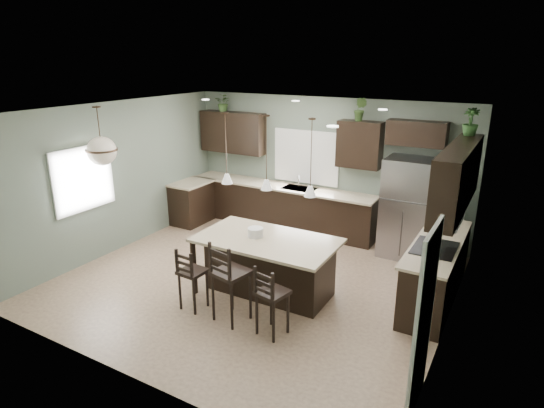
{
  "coord_description": "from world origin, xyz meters",
  "views": [
    {
      "loc": [
        3.62,
        -5.77,
        3.57
      ],
      "look_at": [
        0.1,
        0.4,
        1.25
      ],
      "focal_mm": 30.0,
      "sensor_mm": 36.0,
      "label": 1
    }
  ],
  "objects_px": {
    "kitchen_island": "(267,266)",
    "plant_back_left": "(224,103)",
    "bar_stool_right": "(272,300)",
    "refrigerator": "(408,208)",
    "bar_stool_left": "(193,278)",
    "serving_dish": "(255,232)",
    "bar_stool_center": "(231,281)"
  },
  "relations": [
    {
      "from": "bar_stool_center",
      "to": "bar_stool_right",
      "type": "distance_m",
      "value": 0.67
    },
    {
      "from": "kitchen_island",
      "to": "bar_stool_right",
      "type": "relative_size",
      "value": 2.11
    },
    {
      "from": "bar_stool_right",
      "to": "bar_stool_center",
      "type": "bearing_deg",
      "value": -170.2
    },
    {
      "from": "bar_stool_center",
      "to": "bar_stool_right",
      "type": "relative_size",
      "value": 1.19
    },
    {
      "from": "bar_stool_right",
      "to": "plant_back_left",
      "type": "height_order",
      "value": "plant_back_left"
    },
    {
      "from": "bar_stool_left",
      "to": "plant_back_left",
      "type": "xyz_separation_m",
      "value": [
        -2.02,
        3.72,
        2.11
      ]
    },
    {
      "from": "serving_dish",
      "to": "bar_stool_center",
      "type": "xyz_separation_m",
      "value": [
        0.15,
        -0.89,
        -0.39
      ]
    },
    {
      "from": "serving_dish",
      "to": "bar_stool_right",
      "type": "bearing_deg",
      "value": -48.05
    },
    {
      "from": "plant_back_left",
      "to": "bar_stool_left",
      "type": "bearing_deg",
      "value": -61.51
    },
    {
      "from": "serving_dish",
      "to": "bar_stool_right",
      "type": "relative_size",
      "value": 0.24
    },
    {
      "from": "bar_stool_center",
      "to": "plant_back_left",
      "type": "distance_m",
      "value": 4.99
    },
    {
      "from": "serving_dish",
      "to": "bar_stool_center",
      "type": "bearing_deg",
      "value": -80.32
    },
    {
      "from": "serving_dish",
      "to": "bar_stool_left",
      "type": "xyz_separation_m",
      "value": [
        -0.52,
        -0.91,
        -0.51
      ]
    },
    {
      "from": "serving_dish",
      "to": "bar_stool_center",
      "type": "distance_m",
      "value": 0.98
    },
    {
      "from": "serving_dish",
      "to": "bar_stool_left",
      "type": "bearing_deg",
      "value": -119.7
    },
    {
      "from": "bar_stool_left",
      "to": "bar_stool_right",
      "type": "height_order",
      "value": "bar_stool_right"
    },
    {
      "from": "bar_stool_center",
      "to": "bar_stool_right",
      "type": "xyz_separation_m",
      "value": [
        0.67,
        -0.02,
        -0.1
      ]
    },
    {
      "from": "kitchen_island",
      "to": "serving_dish",
      "type": "distance_m",
      "value": 0.57
    },
    {
      "from": "refrigerator",
      "to": "bar_stool_right",
      "type": "relative_size",
      "value": 1.82
    },
    {
      "from": "kitchen_island",
      "to": "bar_stool_left",
      "type": "bearing_deg",
      "value": -128.79
    },
    {
      "from": "refrigerator",
      "to": "bar_stool_right",
      "type": "distance_m",
      "value": 3.59
    },
    {
      "from": "kitchen_island",
      "to": "plant_back_left",
      "type": "relative_size",
      "value": 5.58
    },
    {
      "from": "bar_stool_left",
      "to": "bar_stool_right",
      "type": "distance_m",
      "value": 1.34
    },
    {
      "from": "serving_dish",
      "to": "bar_stool_center",
      "type": "height_order",
      "value": "bar_stool_center"
    },
    {
      "from": "kitchen_island",
      "to": "bar_stool_right",
      "type": "height_order",
      "value": "bar_stool_right"
    },
    {
      "from": "serving_dish",
      "to": "refrigerator",
      "type": "bearing_deg",
      "value": 56.13
    },
    {
      "from": "bar_stool_right",
      "to": "refrigerator",
      "type": "bearing_deg",
      "value": 86.9
    },
    {
      "from": "serving_dish",
      "to": "bar_stool_right",
      "type": "distance_m",
      "value": 1.32
    },
    {
      "from": "serving_dish",
      "to": "bar_stool_right",
      "type": "height_order",
      "value": "serving_dish"
    },
    {
      "from": "kitchen_island",
      "to": "plant_back_left",
      "type": "height_order",
      "value": "plant_back_left"
    },
    {
      "from": "refrigerator",
      "to": "bar_stool_left",
      "type": "height_order",
      "value": "refrigerator"
    },
    {
      "from": "refrigerator",
      "to": "bar_stool_right",
      "type": "height_order",
      "value": "refrigerator"
    }
  ]
}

